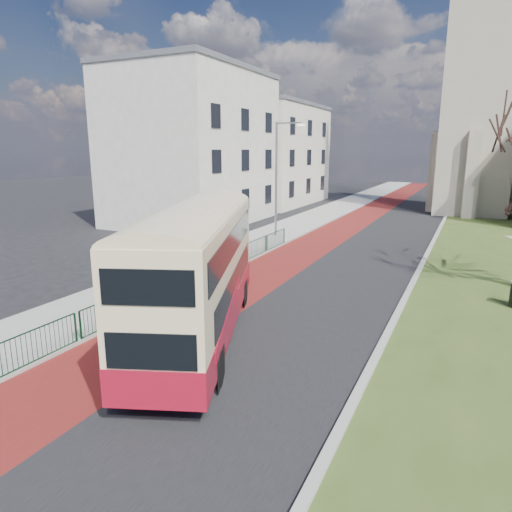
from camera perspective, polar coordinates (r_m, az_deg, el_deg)
The scene contains 11 objects.
ground at distance 16.04m, azimuth -8.21°, elevation -9.90°, with size 160.00×160.00×0.00m, color black.
road_carriageway at distance 33.51m, azimuth 13.32°, elevation 2.07°, with size 9.00×120.00×0.01m, color black.
bus_lane at distance 34.16m, azimuth 8.89°, elevation 2.48°, with size 3.40×120.00×0.01m, color #591414.
pavement_west at distance 35.40m, azimuth 2.99°, elevation 3.08°, with size 4.00×120.00×0.12m, color gray.
kerb_west at distance 34.69m, azimuth 6.05°, elevation 2.83°, with size 0.25×120.00×0.13m, color #999993.
kerb_east at distance 34.83m, azimuth 21.44°, elevation 2.02°, with size 0.25×80.00×0.13m, color #999993.
pedestrian_railing at distance 20.55m, azimuth -8.96°, elevation -3.09°, with size 0.07×24.00×1.12m.
street_block_near at distance 40.85m, azimuth -7.83°, elevation 13.42°, with size 10.30×14.30×13.00m.
street_block_far at distance 54.95m, azimuth 1.58°, elevation 12.65°, with size 10.30×16.30×11.50m.
streetlamp at distance 32.80m, azimuth 2.79°, elevation 10.26°, with size 2.13×0.18×8.00m.
bus at distance 15.08m, azimuth -7.25°, elevation -1.36°, with size 6.02×10.61×4.37m.
Camera 1 is at (8.33, -12.20, 6.25)m, focal length 32.00 mm.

